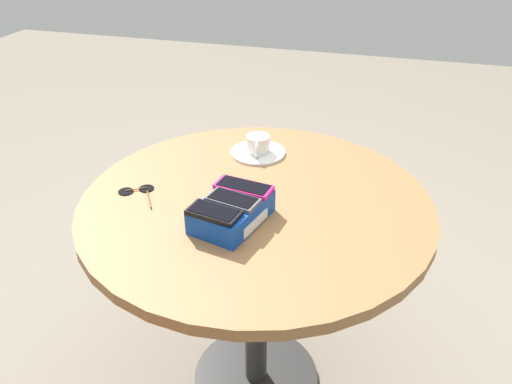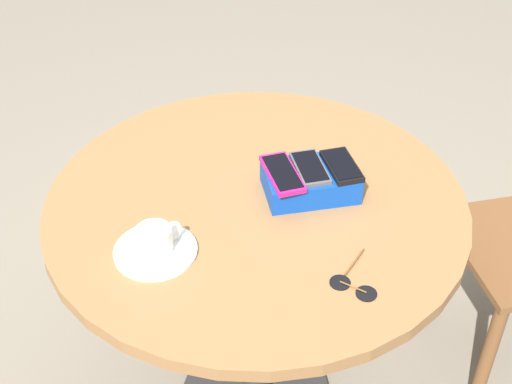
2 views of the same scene
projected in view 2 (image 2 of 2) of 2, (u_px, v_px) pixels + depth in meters
round_table at (256, 240)px, 1.63m from camera, size 0.92×0.92×0.71m
phone_box at (310, 181)px, 1.56m from camera, size 0.22×0.18×0.06m
phone_black at (342, 166)px, 1.54m from camera, size 0.08×0.13×0.01m
phone_gray at (310, 168)px, 1.54m from camera, size 0.09×0.13×0.01m
phone_magenta at (282, 174)px, 1.52m from camera, size 0.08×0.15×0.01m
saucer at (156, 251)px, 1.42m from camera, size 0.17×0.17×0.01m
coffee_cup at (155, 239)px, 1.40m from camera, size 0.10×0.07×0.05m
sunglasses at (353, 285)px, 1.35m from camera, size 0.11×0.13×0.01m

